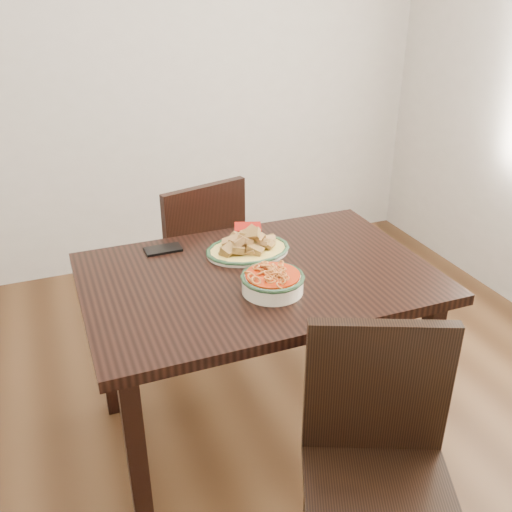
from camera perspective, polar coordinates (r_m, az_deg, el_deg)
name	(u,v)px	position (r m, az deg, el deg)	size (l,w,h in m)	color
floor	(264,430)	(2.53, 0.83, -17.04)	(3.50, 3.50, 0.00)	#3B2412
wall_back	(151,57)	(3.53, -10.49, 19.02)	(3.50, 0.10, 2.60)	beige
dining_table	(258,294)	(2.14, 0.20, -3.87)	(1.27, 0.84, 0.75)	black
chair_far	(195,256)	(2.80, -6.08, 0.03)	(0.51, 0.51, 0.89)	black
chair_near	(378,458)	(1.76, 12.07, -19.19)	(0.55, 0.55, 0.89)	black
fish_plate	(248,243)	(2.23, -0.82, 1.35)	(0.33, 0.26, 0.11)	beige
noodle_bowl	(273,280)	(1.96, 1.67, -2.41)	(0.22, 0.22, 0.08)	white
smartphone	(163,249)	(2.29, -9.26, 0.66)	(0.14, 0.08, 0.01)	black
napkin	(248,227)	(2.45, -0.83, 2.89)	(0.11, 0.10, 0.01)	#9B130B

